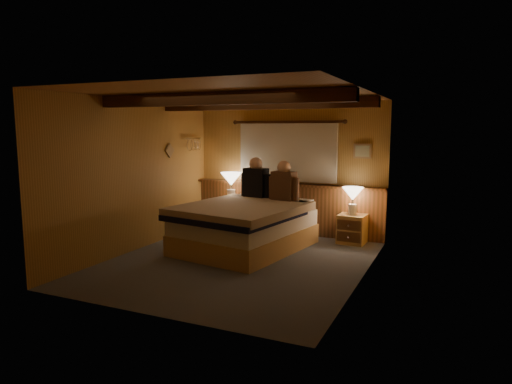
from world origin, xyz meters
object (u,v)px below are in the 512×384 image
Objects in this scene: duffel_bag at (214,231)px; nightstand_left at (229,216)px; lamp_right at (353,195)px; lamp_left at (231,181)px; person_right at (284,184)px; person_left at (256,181)px; bed at (245,226)px; nightstand_right at (352,229)px.

nightstand_left is at bearing 114.08° from duffel_bag.
duffel_bag is (-2.23, -0.79, -0.66)m from lamp_right.
lamp_left is at bearing 110.83° from duffel_bag.
duffel_bag is at bearing -85.36° from lamp_left.
person_right is at bearing -26.94° from nightstand_left.
person_left is 1.15m from duffel_bag.
bed is at bearing -70.42° from person_left.
person_left is at bearing -166.82° from nightstand_right.
lamp_right reaches higher than bed.
lamp_right is 0.67× the size of person_right.
person_left reaches higher than nightstand_right.
nightstand_left is at bearing -131.08° from lamp_left.
person_left is at bearing 110.86° from bed.
nightstand_left is at bearing -175.65° from nightstand_right.
person_right is at bearing -19.51° from lamp_left.
lamp_left is 0.71× the size of person_left.
lamp_right reaches higher than nightstand_right.
nightstand_left is 0.89× the size of person_right.
lamp_left is 0.70m from person_left.
nightstand_right is at bearing -8.75° from nightstand_left.
nightstand_right is 2.37m from duffel_bag.
nightstand_left is 2.39m from lamp_right.
nightstand_left is 1.09× the size of duffel_bag.
person_right is (-1.08, -0.43, 0.76)m from nightstand_right.
nightstand_right is 0.71× the size of person_right.
person_left reaches higher than bed.
duffel_bag is at bearing -153.38° from person_right.
lamp_right reaches higher than nightstand_left.
person_left is 1.28× the size of duffel_bag.
bed is 1.90m from lamp_right.
nightstand_left is 1.02m from person_left.
person_left is at bearing 175.79° from person_right.
duffel_bag is at bearing -157.32° from nightstand_right.
person_right reaches higher than nightstand_right.
bed is 3.46× the size of person_right.
person_right is 1.48m from duffel_bag.
person_left is at bearing -169.80° from lamp_right.
nightstand_left is 0.67m from lamp_left.
nightstand_right is at bearing 17.92° from person_left.
nightstand_right is at bearing 31.28° from person_right.
nightstand_left is 2.33m from nightstand_right.
bed is 5.14× the size of lamp_right.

